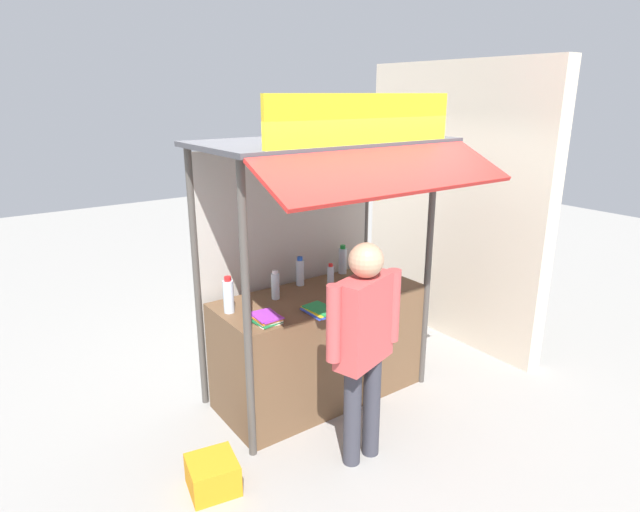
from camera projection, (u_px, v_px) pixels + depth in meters
ground_plane at (320, 393)px, 4.91m from camera, size 20.00×20.00×0.00m
stall_counter at (320, 345)px, 4.76m from camera, size 1.84×0.79×0.99m
stall_structure at (313, 221)px, 4.51m from camera, size 2.04×1.62×2.67m
water_bottle_mid_left at (275, 286)px, 4.48m from camera, size 0.07×0.07×0.25m
water_bottle_back_right at (331, 276)px, 4.76m from camera, size 0.06×0.06×0.22m
water_bottle_front_right at (300, 272)px, 4.80m from camera, size 0.08×0.08×0.27m
water_bottle_mid_right at (343, 260)px, 5.12m from camera, size 0.08×0.08×0.28m
water_bottle_rear_center at (365, 266)px, 4.95m from camera, size 0.08×0.08×0.29m
water_bottle_front_left at (229, 296)px, 4.20m from camera, size 0.08×0.08×0.30m
magazine_stack_right at (364, 288)px, 4.65m from camera, size 0.26×0.33×0.08m
magazine_stack_center at (265, 318)px, 4.05m from camera, size 0.21×0.26×0.06m
magazine_stack_left at (320, 310)px, 4.22m from camera, size 0.22×0.30×0.04m
banana_bunch_inner_left at (376, 191)px, 4.05m from camera, size 0.09×0.09×0.31m
banana_bunch_rightmost at (332, 194)px, 3.81m from camera, size 0.09×0.09×0.29m
banana_bunch_inner_right at (305, 199)px, 3.68m from camera, size 0.10×0.10×0.30m
vendor_person at (364, 335)px, 3.75m from camera, size 0.65×0.34×1.71m
plastic_crate at (213, 475)px, 3.69m from camera, size 0.38×0.38×0.23m
neighbour_wall at (452, 204)px, 5.81m from camera, size 0.20×2.40×3.00m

